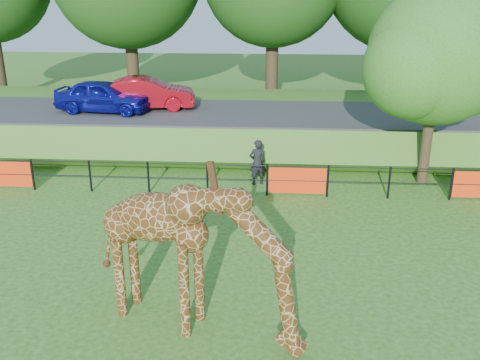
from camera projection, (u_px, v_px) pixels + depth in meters
The scene contains 9 objects.
ground at pixel (159, 345), 10.58m from camera, with size 90.00×90.00×0.00m, color #2C5816.
giraffe at pixel (197, 258), 10.52m from camera, with size 4.59×0.84×3.28m, color #4F2C10, non-canonical shape.
perimeter_fence at pixel (207, 179), 17.86m from camera, with size 28.07×0.10×1.10m, color black, non-canonical shape.
embankment at pixel (227, 121), 24.84m from camera, with size 40.00×9.00×1.30m, color #2C5816.
road at pixel (224, 113), 23.19m from camera, with size 40.00×5.00×0.12m, color #323235.
car_blue at pixel (103, 96), 22.92m from camera, with size 1.64×4.09×1.39m, color #1519AB.
car_red at pixel (146, 93), 23.47m from camera, with size 1.47×4.22×1.39m, color #B00C1A.
visitor at pixel (257, 162), 18.65m from camera, with size 0.59×0.39×1.63m, color black.
tree_east at pixel (439, 61), 17.62m from camera, with size 5.40×4.71×6.76m.
Camera 1 is at (2.16, -8.64, 6.76)m, focal length 40.00 mm.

